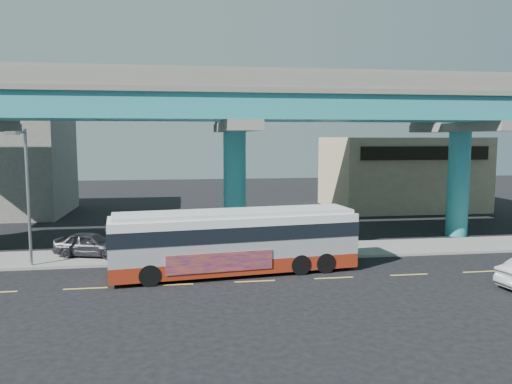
{
  "coord_description": "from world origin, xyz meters",
  "views": [
    {
      "loc": [
        -3.43,
        -23.84,
        7.04
      ],
      "look_at": [
        0.69,
        4.0,
        3.93
      ],
      "focal_mm": 35.0,
      "sensor_mm": 36.0,
      "label": 1
    }
  ],
  "objects": [
    {
      "name": "sidewalk",
      "position": [
        0.0,
        5.5,
        0.07
      ],
      "size": [
        70.0,
        4.0,
        0.15
      ],
      "primitive_type": "cube",
      "color": "gray",
      "rests_on": "ground"
    },
    {
      "name": "viaduct",
      "position": [
        -0.0,
        9.11,
        9.14
      ],
      "size": [
        52.0,
        12.4,
        11.7
      ],
      "color": "teal",
      "rests_on": "ground"
    },
    {
      "name": "stop_sign",
      "position": [
        1.66,
        4.18,
        1.96
      ],
      "size": [
        0.64,
        0.44,
        2.51
      ],
      "rotation": [
        0.0,
        0.0,
        0.2
      ],
      "color": "gray",
      "rests_on": "sidewalk"
    },
    {
      "name": "parked_car",
      "position": [
        -8.78,
        5.66,
        0.85
      ],
      "size": [
        3.89,
        5.03,
        1.41
      ],
      "primitive_type": "imported",
      "rotation": [
        0.0,
        0.0,
        1.29
      ],
      "color": "#2C2B30",
      "rests_on": "sidewalk"
    },
    {
      "name": "ground",
      "position": [
        0.0,
        0.0,
        0.0
      ],
      "size": [
        120.0,
        120.0,
        0.0
      ],
      "primitive_type": "plane",
      "color": "black",
      "rests_on": "ground"
    },
    {
      "name": "lane_markings",
      "position": [
        -0.0,
        -0.3,
        0.01
      ],
      "size": [
        58.0,
        0.12,
        0.01
      ],
      "color": "#D8C64C",
      "rests_on": "ground"
    },
    {
      "name": "street_lamp",
      "position": [
        -11.58,
        3.45,
        4.94
      ],
      "size": [
        0.5,
        2.41,
        7.32
      ],
      "color": "gray",
      "rests_on": "sidewalk"
    },
    {
      "name": "building_beige",
      "position": [
        18.0,
        22.98,
        3.51
      ],
      "size": [
        14.0,
        10.23,
        7.0
      ],
      "color": "tan",
      "rests_on": "ground"
    },
    {
      "name": "transit_bus",
      "position": [
        -0.78,
        1.36,
        1.79
      ],
      "size": [
        12.93,
        4.24,
        3.26
      ],
      "rotation": [
        0.0,
        0.0,
        0.12
      ],
      "color": "maroon",
      "rests_on": "ground"
    }
  ]
}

